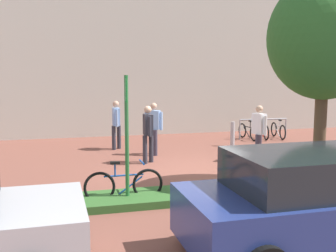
# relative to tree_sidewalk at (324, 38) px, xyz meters

# --- Properties ---
(ground_plane) EXTENTS (60.00, 60.00, 0.00)m
(ground_plane) POSITION_rel_tree_sidewalk_xyz_m (-2.38, 2.40, -3.46)
(ground_plane) COLOR brown
(building_facade) EXTENTS (28.00, 1.20, 10.00)m
(building_facade) POSITION_rel_tree_sidewalk_xyz_m (-2.38, 9.70, 1.54)
(building_facade) COLOR beige
(building_facade) RESTS_ON ground
(planter_strip) EXTENTS (7.00, 1.10, 0.16)m
(planter_strip) POSITION_rel_tree_sidewalk_xyz_m (-3.24, -0.07, -3.38)
(planter_strip) COLOR #336028
(planter_strip) RESTS_ON ground
(tree_sidewalk) EXTENTS (2.57, 2.57, 4.89)m
(tree_sidewalk) POSITION_rel_tree_sidewalk_xyz_m (0.00, 0.00, 0.00)
(tree_sidewalk) COLOR brown
(tree_sidewalk) RESTS_ON ground
(parking_sign_post) EXTENTS (0.08, 0.36, 2.64)m
(parking_sign_post) POSITION_rel_tree_sidewalk_xyz_m (-4.55, -0.07, -1.74)
(parking_sign_post) COLOR #2D7238
(parking_sign_post) RESTS_ON ground
(bike_at_sign) EXTENTS (1.68, 0.42, 0.86)m
(bike_at_sign) POSITION_rel_tree_sidewalk_xyz_m (-4.60, 0.11, -3.11)
(bike_at_sign) COLOR black
(bike_at_sign) RESTS_ON ground
(bike_rack_cluster) EXTENTS (2.11, 1.59, 0.83)m
(bike_rack_cluster) POSITION_rel_tree_sidewalk_xyz_m (2.22, 6.87, -3.11)
(bike_rack_cluster) COLOR #99999E
(bike_rack_cluster) RESTS_ON ground
(bollard_steel) EXTENTS (0.16, 0.16, 0.90)m
(bollard_steel) POSITION_rel_tree_sidewalk_xyz_m (0.28, 5.58, -3.01)
(bollard_steel) COLOR #ADADB2
(bollard_steel) RESTS_ON ground
(person_suited_navy) EXTENTS (0.36, 0.61, 1.72)m
(person_suited_navy) POSITION_rel_tree_sidewalk_xyz_m (-3.34, 3.57, -2.47)
(person_suited_navy) COLOR #2D2D38
(person_suited_navy) RESTS_ON ground
(person_shirt_blue) EXTENTS (0.55, 0.48, 1.72)m
(person_shirt_blue) POSITION_rel_tree_sidewalk_xyz_m (-2.89, 4.76, -2.47)
(person_shirt_blue) COLOR #383342
(person_shirt_blue) RESTS_ON ground
(person_shirt_white) EXTENTS (0.35, 0.61, 1.72)m
(person_shirt_white) POSITION_rel_tree_sidewalk_xyz_m (-3.96, 6.04, -2.47)
(person_shirt_white) COLOR #2D2D38
(person_shirt_white) RESTS_ON ground
(person_casual_tan) EXTENTS (0.35, 0.58, 1.72)m
(person_casual_tan) POSITION_rel_tree_sidewalk_xyz_m (-0.04, 2.92, -2.47)
(person_casual_tan) COLOR #383342
(person_casual_tan) RESTS_ON ground
(car_navy_sedan) EXTENTS (4.31, 2.05, 1.54)m
(car_navy_sedan) POSITION_rel_tree_sidewalk_xyz_m (-2.11, -3.07, -2.70)
(car_navy_sedan) COLOR navy
(car_navy_sedan) RESTS_ON ground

